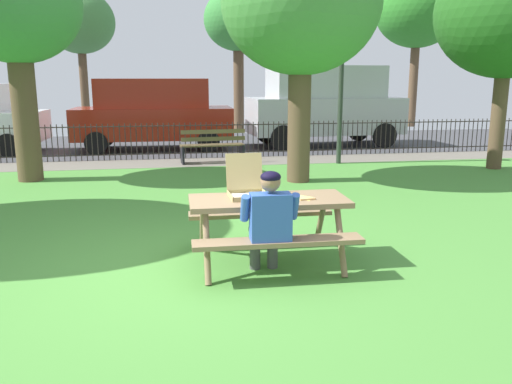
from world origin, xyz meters
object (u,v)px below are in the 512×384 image
tree_by_fence (301,4)px  far_tree_center (238,21)px  pizza_slice_on_table (304,198)px  lamp_post_walkway (342,48)px  picnic_table_foreground (269,213)px  far_tree_midright (418,10)px  tree_midground_left (508,13)px  tree_midground_right (15,9)px  adult_at_table (269,220)px  parked_car_left (153,112)px  park_bench_center (213,146)px  far_tree_midleft (80,23)px  pizza_box_open (247,186)px  parked_car_center (325,104)px

tree_by_fence → far_tree_center: far_tree_center is taller
pizza_slice_on_table → tree_by_fence: tree_by_fence is taller
pizza_slice_on_table → lamp_post_walkway: bearing=68.6°
picnic_table_foreground → far_tree_midright: (9.47, 16.12, 4.30)m
tree_midground_left → tree_midground_right: size_ratio=1.06×
pizza_slice_on_table → adult_at_table: size_ratio=0.23×
pizza_slice_on_table → far_tree_center: 16.62m
tree_midground_left → parked_car_left: (-8.00, 4.78, -2.42)m
picnic_table_foreground → far_tree_midright: far_tree_midright is taller
park_bench_center → far_tree_midright: 13.60m
far_tree_midleft → far_tree_midright: 13.75m
far_tree_midleft → adult_at_table: bearing=-76.0°
far_tree_center → pizza_box_open: bearing=-97.4°
adult_at_table → parked_car_center: bearing=70.3°
picnic_table_foreground → pizza_slice_on_table: 0.45m
adult_at_table → tree_midground_left: tree_midground_left is taller
parked_car_left → tree_midground_right: bearing=-118.7°
picnic_table_foreground → tree_midground_right: bearing=124.6°
pizza_slice_on_table → far_tree_center: far_tree_center is taller
adult_at_table → lamp_post_walkway: 8.29m
tree_midground_right → far_tree_center: 11.91m
pizza_slice_on_table → park_bench_center: park_bench_center is taller
far_tree_center → pizza_slice_on_table: bearing=-95.1°
far_tree_midright → tree_midground_right: bearing=-142.4°
adult_at_table → tree_midground_left: (6.60, 6.01, 2.86)m
tree_midground_right → far_tree_center: bearing=60.7°
parked_car_center → pizza_box_open: bearing=-111.5°
tree_by_fence → pizza_slice_on_table: bearing=-103.3°
adult_at_table → lamp_post_walkway: size_ratio=0.26×
tree_by_fence → parked_car_left: bearing=118.7°
pizza_box_open → tree_midground_right: 7.20m
picnic_table_foreground → pizza_box_open: size_ratio=3.59×
lamp_post_walkway → far_tree_midright: 11.45m
picnic_table_foreground → tree_by_fence: 5.79m
picnic_table_foreground → far_tree_midright: size_ratio=0.28×
lamp_post_walkway → far_tree_midright: (6.37, 9.28, 2.10)m
adult_at_table → far_tree_center: 17.12m
parked_car_left → pizza_box_open: bearing=-82.9°
pizza_box_open → far_tree_midleft: bearing=104.2°
lamp_post_walkway → parked_car_center: (0.65, 3.45, -1.49)m
far_tree_midright → parked_car_center: bearing=-134.4°
park_bench_center → tree_midground_right: (-3.97, -1.69, 3.02)m
pizza_slice_on_table → tree_by_fence: bearing=76.7°
parked_car_left → far_tree_center: bearing=60.2°
far_tree_midleft → far_tree_midright: size_ratio=0.82×
lamp_post_walkway → tree_by_fence: tree_by_fence is taller
picnic_table_foreground → far_tree_midleft: far_tree_midleft is taller
adult_at_table → park_bench_center: bearing=89.3°
parked_car_left → parked_car_center: size_ratio=0.97×
parked_car_center → far_tree_center: size_ratio=0.85×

